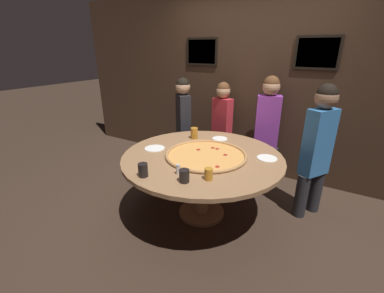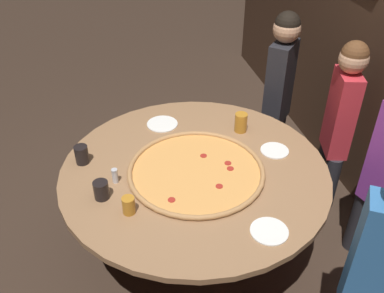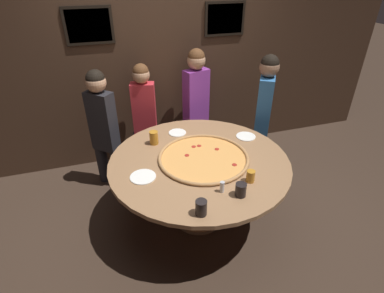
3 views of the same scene
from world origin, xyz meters
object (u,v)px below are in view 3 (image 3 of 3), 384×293
Objects in this scene: white_plate_near_front at (246,136)px; diner_side_left at (103,124)px; drink_cup_near_right at (201,208)px; drink_cup_beside_pizza at (154,138)px; dining_table at (199,170)px; condiment_shaker at (222,187)px; drink_cup_by_shaker at (251,176)px; white_plate_far_back at (143,177)px; diner_far_left at (196,100)px; diner_far_right at (144,111)px; diner_side_right at (264,109)px; white_plate_right_side at (177,133)px; drink_cup_centre_back at (241,190)px; giant_pizza at (204,158)px.

diner_side_left reaches higher than white_plate_near_front.
drink_cup_near_right is 1.11m from drink_cup_beside_pizza.
dining_table is 17.57× the size of condiment_shaker.
drink_cup_by_shaker is 0.86× the size of drink_cup_near_right.
white_plate_far_back is 1.23m from white_plate_near_front.
condiment_shaker is 0.07× the size of diner_far_left.
drink_cup_near_right is 1.27m from white_plate_near_front.
diner_side_left reaches higher than diner_far_right.
diner_side_right reaches higher than white_plate_far_back.
white_plate_near_front is (0.96, -0.15, -0.07)m from drink_cup_beside_pizza.
diner_far_right is (-1.35, 0.53, -0.07)m from diner_side_right.
white_plate_far_back and white_plate_right_side have the same top height.
white_plate_near_front is at bearing 48.67° from drink_cup_near_right.
drink_cup_centre_back is 1.83m from diner_far_right.
drink_cup_near_right is 1.27m from white_plate_right_side.
diner_side_left is (-1.86, 0.26, -0.04)m from diner_side_right.
diner_side_right is at bearing 46.83° from drink_cup_near_right.
drink_cup_by_shaker reaches higher than giant_pizza.
condiment_shaker is at bearing -87.32° from dining_table.
white_plate_right_side is (-0.06, 0.56, 0.12)m from dining_table.
diner_side_right is 0.86m from diner_far_left.
drink_cup_centre_back is 0.08× the size of diner_side_right.
diner_side_right is at bearing 173.52° from diner_far_right.
drink_cup_by_shaker is at bearing 41.56° from drink_cup_centre_back.
giant_pizza is at bearing 10.36° from white_plate_far_back.
white_plate_right_side is at bearing 109.78° from drink_cup_by_shaker.
white_plate_far_back is at bearing 120.00° from drink_cup_near_right.
white_plate_far_back is (-0.60, -0.11, -0.01)m from giant_pizza.
condiment_shaker is (0.02, -0.50, 0.17)m from dining_table.
diner_side_left is (-1.44, 0.64, 0.06)m from white_plate_near_front.
drink_cup_near_right is (-0.22, -0.69, 0.18)m from dining_table.
drink_cup_beside_pizza is at bearing 132.68° from giant_pizza.
diner_far_left is (0.91, 1.28, 0.10)m from white_plate_far_back.
condiment_shaker is at bearing -9.24° from diner_side_right.
diner_side_right is 1.05× the size of diner_side_left.
drink_cup_by_shaker is 0.76× the size of drink_cup_beside_pizza.
diner_far_right is at bearing 110.84° from drink_cup_by_shaker.
white_plate_near_front is (1.17, 0.38, 0.00)m from white_plate_far_back.
drink_cup_near_right is at bearing -107.81° from dining_table.
diner_side_right is (1.01, 1.15, 0.05)m from condiment_shaker.
giant_pizza is 0.74m from drink_cup_near_right.
condiment_shaker is at bearing -169.25° from drink_cup_by_shaker.
dining_table is 0.14m from giant_pizza.
white_plate_near_front is (0.31, 0.71, -0.05)m from drink_cup_by_shaker.
drink_cup_centre_back is 0.08× the size of diner_far_left.
condiment_shaker is 1.53m from diner_side_right.
drink_cup_centre_back is 0.92× the size of drink_cup_near_right.
drink_cup_by_shaker is at bearing 172.00° from diner_side_left.
diner_far_right is (-0.46, 1.77, -0.03)m from drink_cup_centre_back.
giant_pizza is (0.04, -0.00, 0.13)m from dining_table.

